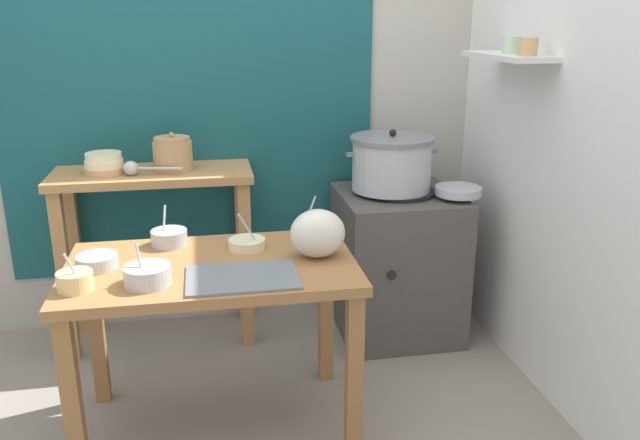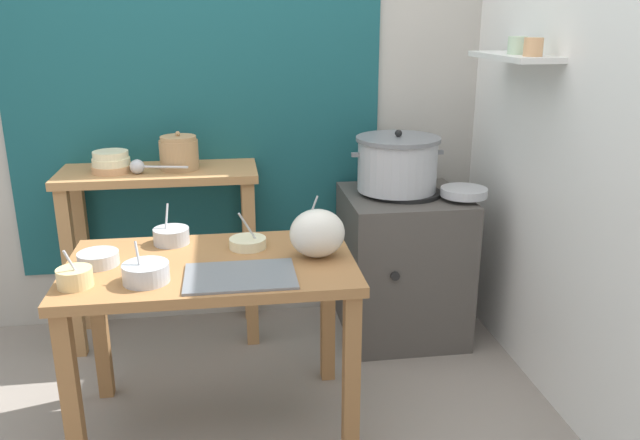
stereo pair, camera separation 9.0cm
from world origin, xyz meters
TOP-DOWN VIEW (x-y plane):
  - ground_plane at (0.00, 0.00)m, footprint 9.00×9.00m
  - wall_back at (0.08, 1.10)m, footprint 4.40×0.12m
  - wall_right at (1.40, 0.20)m, footprint 0.30×3.20m
  - prep_table at (-0.08, 0.01)m, footprint 1.10×0.66m
  - back_shelf_table at (-0.34, 0.83)m, footprint 0.96×0.40m
  - stove_block at (0.87, 0.70)m, footprint 0.60×0.61m
  - steamer_pot at (0.83, 0.72)m, footprint 0.47×0.42m
  - clay_pot at (-0.24, 0.83)m, footprint 0.19×0.19m
  - bowl_stack_enamel at (-0.56, 0.82)m, footprint 0.19×0.19m
  - ladle at (-0.42, 0.75)m, footprint 0.28×0.09m
  - serving_tray at (0.02, -0.16)m, footprint 0.40×0.28m
  - plastic_bag at (0.33, 0.01)m, footprint 0.22×0.17m
  - wide_pan at (1.13, 0.56)m, footprint 0.23×0.23m
  - prep_bowl_0 at (-0.25, 0.25)m, footprint 0.15×0.15m
  - prep_bowl_1 at (-0.31, -0.15)m, footprint 0.16×0.16m
  - prep_bowl_2 at (-0.55, -0.16)m, footprint 0.12×0.12m
  - prep_bowl_3 at (0.06, 0.15)m, footprint 0.15×0.15m
  - prep_bowl_4 at (-0.50, 0.04)m, footprint 0.15×0.15m
  - prep_bowl_5 at (0.34, 0.26)m, footprint 0.12×0.12m

SIDE VIEW (x-z plane):
  - ground_plane at x=0.00m, z-range 0.00..0.00m
  - stove_block at x=0.87m, z-range -0.01..0.77m
  - prep_table at x=-0.08m, z-range 0.25..0.97m
  - back_shelf_table at x=-0.34m, z-range 0.23..1.13m
  - serving_tray at x=0.02m, z-range 0.72..0.73m
  - prep_bowl_3 at x=0.06m, z-range 0.66..0.82m
  - prep_bowl_4 at x=-0.50m, z-range 0.72..0.77m
  - prep_bowl_0 at x=-0.25m, z-range 0.67..0.84m
  - prep_bowl_2 at x=-0.55m, z-range 0.68..0.83m
  - prep_bowl_5 at x=0.34m, z-range 0.67..0.84m
  - prep_bowl_1 at x=-0.31m, z-range 0.68..0.83m
  - wide_pan at x=1.13m, z-range 0.78..0.82m
  - plastic_bag at x=0.33m, z-range 0.72..0.91m
  - steamer_pot at x=0.83m, z-range 0.76..1.07m
  - ladle at x=-0.42m, z-range 0.90..0.97m
  - bowl_stack_enamel at x=-0.56m, z-range 0.90..1.00m
  - clay_pot at x=-0.24m, z-range 0.89..1.07m
  - wall_right at x=1.40m, z-range 0.00..2.60m
  - wall_back at x=0.08m, z-range 0.00..2.60m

